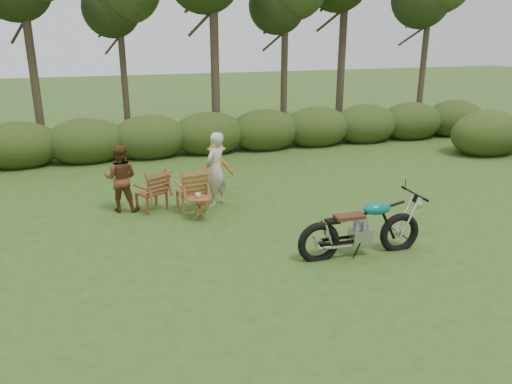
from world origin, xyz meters
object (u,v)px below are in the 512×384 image
object	(u,v)px
motorcycle	(359,254)
child	(217,191)
lawn_chair_left	(152,209)
adult_a	(217,205)
side_table	(200,209)
adult_b	(124,210)
lawn_chair_right	(192,209)
cup	(198,195)

from	to	relation	value
motorcycle	child	distance (m)	4.84
lawn_chair_left	adult_a	size ratio (longest dim) A/B	0.55
side_table	lawn_chair_left	bearing A→B (deg)	134.50
adult_b	child	bearing A→B (deg)	-146.31
motorcycle	lawn_chair_right	xyz separation A→B (m)	(-2.57, 3.42, 0.00)
lawn_chair_right	adult_a	distance (m)	0.62
lawn_chair_right	adult_a	size ratio (longest dim) A/B	0.58
adult_a	motorcycle	bearing A→B (deg)	77.32
lawn_chair_right	child	world-z (taller)	child
adult_b	motorcycle	bearing A→B (deg)	154.44
side_table	cup	xyz separation A→B (m)	(-0.02, 0.04, 0.31)
lawn_chair_right	child	size ratio (longest dim) A/B	0.79
child	lawn_chair_left	bearing A→B (deg)	39.45
lawn_chair_left	adult_b	bearing A→B (deg)	-39.98
cup	motorcycle	bearing A→B (deg)	-47.17
lawn_chair_right	adult_b	xyz separation A→B (m)	(-1.56, 0.40, 0.00)
motorcycle	side_table	distance (m)	3.70
adult_a	adult_b	bearing A→B (deg)	-49.71
adult_a	child	world-z (taller)	adult_a
lawn_chair_left	cup	size ratio (longest dim) A/B	7.57
motorcycle	adult_a	distance (m)	4.02
adult_a	side_table	bearing A→B (deg)	13.31
motorcycle	lawn_chair_right	size ratio (longest dim) A/B	2.26
adult_a	child	xyz separation A→B (m)	(0.26, 1.03, 0.00)
adult_b	lawn_chair_left	bearing A→B (deg)	-175.42
cup	adult_b	xyz separation A→B (m)	(-1.59, 1.07, -0.56)
lawn_chair_right	lawn_chair_left	world-z (taller)	lawn_chair_right
side_table	adult_a	size ratio (longest dim) A/B	0.28
adult_b	child	distance (m)	2.55
child	side_table	bearing A→B (deg)	79.14
motorcycle	adult_a	size ratio (longest dim) A/B	1.31
lawn_chair_right	lawn_chair_left	bearing A→B (deg)	-22.32
lawn_chair_left	adult_b	distance (m)	0.67
motorcycle	cup	distance (m)	3.78
motorcycle	adult_b	size ratio (longest dim) A/B	1.48
side_table	child	bearing A→B (deg)	65.71
lawn_chair_left	lawn_chair_right	bearing A→B (deg)	137.04
lawn_chair_left	child	size ratio (longest dim) A/B	0.75
cup	lawn_chair_left	bearing A→B (deg)	135.35
child	adult_a	bearing A→B (deg)	89.04
side_table	motorcycle	bearing A→B (deg)	-46.89
motorcycle	cup	size ratio (longest dim) A/B	18.05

